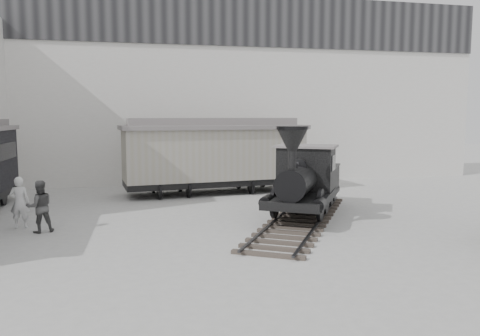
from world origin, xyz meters
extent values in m
plane|color=#9E9E9B|center=(0.00, 0.00, 0.00)|extent=(90.00, 90.00, 0.00)
cube|color=silver|center=(0.00, 15.00, 5.50)|extent=(34.00, 2.40, 11.00)
cube|color=#232326|center=(0.00, 13.75, 9.50)|extent=(34.00, 0.12, 3.00)
cube|color=#332C27|center=(1.69, 3.17, 0.09)|extent=(6.96, 9.71, 0.17)
cube|color=#2D2D30|center=(1.01, 3.57, 0.14)|extent=(5.17, 8.65, 0.07)
cube|color=#2D2D30|center=(2.36, 2.77, 0.14)|extent=(5.17, 8.65, 0.07)
cylinder|color=black|center=(0.68, 3.13, 0.77)|extent=(0.72, 1.10, 1.20)
cylinder|color=black|center=(2.14, 2.27, 0.77)|extent=(0.72, 1.10, 1.20)
cylinder|color=black|center=(1.40, 4.35, 0.77)|extent=(0.72, 1.10, 1.20)
cylinder|color=black|center=(2.86, 3.48, 0.77)|extent=(0.72, 1.10, 1.20)
cube|color=black|center=(1.77, 3.31, 0.90)|extent=(3.86, 4.47, 0.30)
cylinder|color=black|center=(1.38, 2.65, 1.60)|extent=(2.21, 2.71, 1.09)
cylinder|color=black|center=(0.88, 1.81, 2.45)|extent=(0.39, 0.39, 0.65)
cone|color=black|center=(0.88, 1.81, 3.15)|extent=(1.43, 1.43, 0.76)
sphere|color=black|center=(1.60, 3.03, 2.12)|extent=(0.57, 0.57, 0.57)
cube|color=black|center=(2.27, 4.15, 1.90)|extent=(2.57, 2.34, 1.68)
cube|color=slate|center=(2.27, 4.15, 2.78)|extent=(2.87, 2.64, 0.09)
cube|color=black|center=(3.26, 5.83, 1.29)|extent=(2.79, 2.87, 0.98)
cylinder|color=black|center=(-2.72, 10.08, 0.41)|extent=(2.11, 1.04, 0.81)
cylinder|color=black|center=(1.92, 10.63, 0.41)|extent=(2.11, 1.04, 0.81)
cube|color=black|center=(-0.40, 10.36, 0.61)|extent=(9.38, 3.59, 0.30)
cube|color=#9E9A92|center=(-0.40, 10.36, 2.03)|extent=(9.39, 3.69, 2.54)
cube|color=slate|center=(-0.40, 10.36, 3.40)|extent=(9.73, 4.03, 0.20)
cube|color=slate|center=(-0.40, 10.36, 3.69)|extent=(8.82, 2.23, 0.37)
imported|color=silver|center=(-8.41, 4.30, 0.92)|extent=(0.70, 0.48, 1.85)
imported|color=#444444|center=(-7.59, 3.46, 0.90)|extent=(1.05, 0.94, 1.80)
camera|label=1|loc=(-4.25, -13.34, 3.98)|focal=35.00mm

